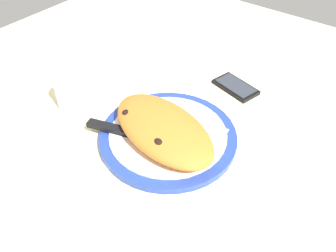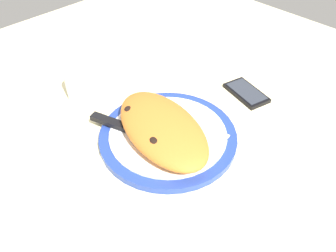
# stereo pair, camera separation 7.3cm
# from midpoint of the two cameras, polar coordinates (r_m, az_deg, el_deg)

# --- Properties ---
(ground_plane) EXTENTS (1.50, 1.50, 0.03)m
(ground_plane) POSITION_cam_midpoint_polar(r_m,az_deg,el_deg) (0.77, -2.73, -3.08)
(ground_plane) COLOR beige
(plate) EXTENTS (0.30, 0.30, 0.02)m
(plate) POSITION_cam_midpoint_polar(r_m,az_deg,el_deg) (0.75, -2.78, -1.80)
(plate) COLOR #233D99
(plate) RESTS_ON ground_plane
(calzone) EXTENTS (0.29, 0.20, 0.05)m
(calzone) POSITION_cam_midpoint_polar(r_m,az_deg,el_deg) (0.72, -3.92, -0.45)
(calzone) COLOR orange
(calzone) RESTS_ON plate
(fork) EXTENTS (0.16, 0.05, 0.00)m
(fork) POSITION_cam_midpoint_polar(r_m,az_deg,el_deg) (0.77, 0.59, 1.07)
(fork) COLOR silver
(fork) RESTS_ON plate
(knife) EXTENTS (0.24, 0.09, 0.01)m
(knife) POSITION_cam_midpoint_polar(r_m,az_deg,el_deg) (0.75, -10.00, -1.03)
(knife) COLOR silver
(knife) RESTS_ON plate
(smartphone) EXTENTS (0.12, 0.09, 0.01)m
(smartphone) POSITION_cam_midpoint_polar(r_m,az_deg,el_deg) (0.90, 8.70, 6.23)
(smartphone) COLOR black
(smartphone) RESTS_ON ground_plane
(water_glass) EXTENTS (0.07, 0.07, 0.08)m
(water_glass) POSITION_cam_midpoint_polar(r_m,az_deg,el_deg) (0.86, -18.00, 5.06)
(water_glass) COLOR silver
(water_glass) RESTS_ON ground_plane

